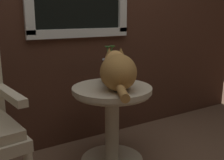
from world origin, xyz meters
TOP-DOWN VIEW (x-y plane):
  - wicker_side_table at (0.10, 0.24)m, footprint 0.56×0.56m
  - cat at (0.11, 0.17)m, footprint 0.35×0.58m
  - pewter_vase_with_ivy at (0.15, 0.37)m, footprint 0.12×0.12m

SIDE VIEW (x-z plane):
  - wicker_side_table at x=0.10m, z-range 0.10..0.69m
  - pewter_vase_with_ivy at x=0.15m, z-range 0.54..0.81m
  - cat at x=0.11m, z-range 0.58..0.85m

